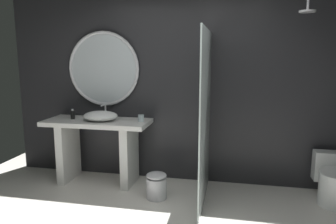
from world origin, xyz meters
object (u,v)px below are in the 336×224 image
at_px(round_wall_mirror, 103,69).
at_px(toilet, 335,182).
at_px(rain_shower_head, 308,7).
at_px(vessel_sink, 101,116).
at_px(tumbler_cup, 141,118).
at_px(soap_dispenser, 73,115).
at_px(waste_bin, 156,185).

relative_size(round_wall_mirror, toilet, 1.71).
bearing_deg(rain_shower_head, vessel_sink, 176.98).
bearing_deg(round_wall_mirror, tumbler_cup, -20.91).
distance_m(soap_dispenser, waste_bin, 1.51).
bearing_deg(soap_dispenser, vessel_sink, -4.67).
bearing_deg(soap_dispenser, round_wall_mirror, 36.58).
bearing_deg(toilet, vessel_sink, 179.63).
xyz_separation_m(vessel_sink, tumbler_cup, (0.53, 0.07, -0.02)).
distance_m(tumbler_cup, round_wall_mirror, 0.89).
distance_m(round_wall_mirror, toilet, 3.24).
height_order(vessel_sink, tumbler_cup, vessel_sink).
xyz_separation_m(vessel_sink, rain_shower_head, (2.44, -0.13, 1.28)).
distance_m(tumbler_cup, toilet, 2.46).
xyz_separation_m(soap_dispenser, round_wall_mirror, (0.36, 0.26, 0.61)).
height_order(tumbler_cup, round_wall_mirror, round_wall_mirror).
bearing_deg(round_wall_mirror, toilet, -6.11).
height_order(vessel_sink, waste_bin, vessel_sink).
xyz_separation_m(round_wall_mirror, waste_bin, (0.89, -0.62, -1.36)).
distance_m(soap_dispenser, round_wall_mirror, 0.75).
relative_size(vessel_sink, round_wall_mirror, 0.45).
relative_size(toilet, waste_bin, 1.87).
xyz_separation_m(soap_dispenser, waste_bin, (1.25, -0.36, -0.76)).
bearing_deg(tumbler_cup, toilet, -2.18).
bearing_deg(waste_bin, soap_dispenser, 163.97).
relative_size(soap_dispenser, rain_shower_head, 0.40).
xyz_separation_m(rain_shower_head, waste_bin, (-1.61, -0.20, -2.04)).
distance_m(vessel_sink, round_wall_mirror, 0.68).
height_order(tumbler_cup, soap_dispenser, soap_dispenser).
height_order(vessel_sink, toilet, vessel_sink).
relative_size(tumbler_cup, toilet, 0.15).
xyz_separation_m(tumbler_cup, round_wall_mirror, (-0.60, 0.23, 0.62)).
bearing_deg(tumbler_cup, rain_shower_head, -5.98).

